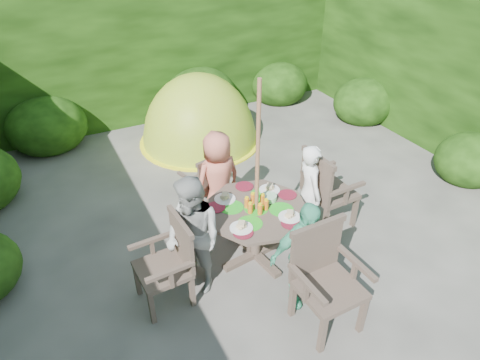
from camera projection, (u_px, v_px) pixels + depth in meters
name	position (u px, v px, depth m)	size (l,w,h in m)	color
ground	(255.00, 217.00, 5.77)	(60.00, 60.00, 0.00)	#4B4843
hedge_enclosure	(212.00, 96.00, 6.09)	(9.00, 9.00, 2.50)	black
patio_table	(256.00, 216.00, 4.81)	(1.36, 1.36, 0.85)	#3F3229
parasol_pole	(257.00, 178.00, 4.53)	(0.04, 0.04, 2.20)	brown
garden_chair_right	(325.00, 189.00, 5.36)	(0.57, 0.63, 1.03)	#3F3229
garden_chair_left	(169.00, 261.00, 4.33)	(0.54, 0.59, 0.94)	#3F3229
garden_chair_back	(207.00, 182.00, 5.65)	(0.62, 0.58, 0.86)	#3F3229
garden_chair_front	(324.00, 277.00, 4.08)	(0.64, 0.57, 1.04)	#3F3229
child_right	(309.00, 191.00, 5.17)	(0.45, 0.30, 1.24)	white
child_left	(194.00, 237.00, 4.38)	(0.66, 0.52, 1.36)	#9C9E99
child_back	(218.00, 180.00, 5.33)	(0.64, 0.41, 1.30)	#D36E57
child_front	(304.00, 255.00, 4.24)	(0.73, 0.30, 1.24)	#53C297
dome_tent	(201.00, 141.00, 7.60)	(2.50, 2.50, 2.43)	#A2BC24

